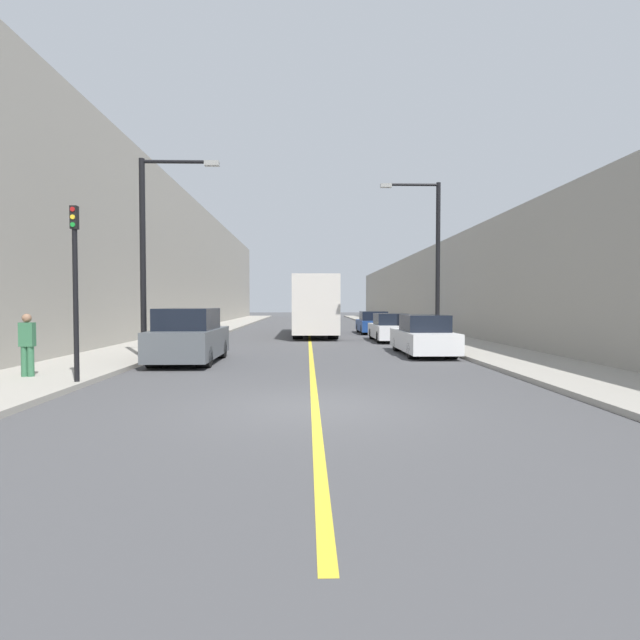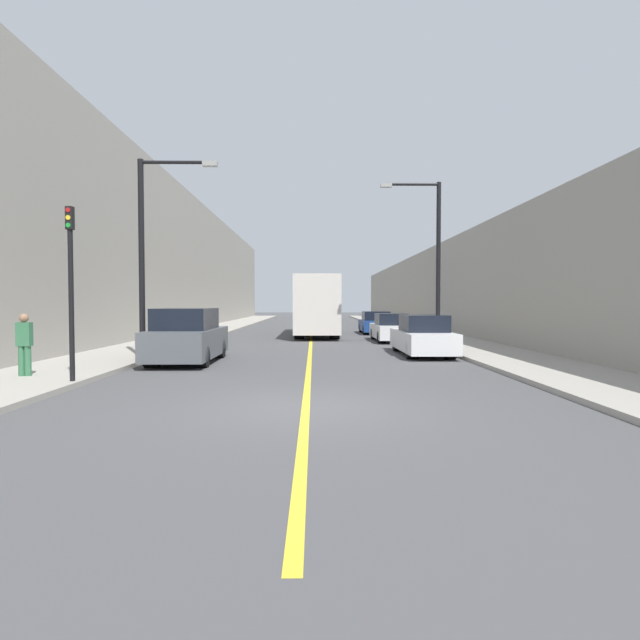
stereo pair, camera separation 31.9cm
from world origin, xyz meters
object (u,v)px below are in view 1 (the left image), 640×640
car_right_mid (390,329)px  street_lamp_right (432,252)px  pedestrian (27,344)px  bus (315,305)px  car_right_far (373,323)px  street_lamp_left (150,243)px  traffic_light (75,286)px  car_right_near (423,337)px  parked_suv_left (189,338)px

car_right_mid → street_lamp_right: street_lamp_right is taller
street_lamp_right → pedestrian: bearing=-143.3°
bus → car_right_far: 4.56m
street_lamp_left → traffic_light: bearing=-91.8°
pedestrian → street_lamp_left: bearing=67.6°
street_lamp_right → car_right_near: bearing=-109.7°
traffic_light → car_right_mid: bearing=55.1°
car_right_near → car_right_mid: bearing=91.2°
car_right_far → traffic_light: traffic_light is taller
car_right_far → parked_suv_left: bearing=-117.5°
car_right_near → pedestrian: size_ratio=2.97×
bus → car_right_near: bus is taller
bus → pedestrian: bearing=-112.8°
pedestrian → car_right_mid: bearing=49.1°
bus → car_right_mid: bearing=-50.8°
car_right_mid → pedestrian: 17.69m
street_lamp_left → car_right_near: bearing=11.4°
car_right_near → car_right_mid: 7.00m
parked_suv_left → pedestrian: bearing=-128.6°
parked_suv_left → street_lamp_right: size_ratio=0.61×
bus → car_right_far: bus is taller
car_right_near → pedestrian: (-11.72, -6.38, 0.27)m
car_right_far → street_lamp_left: size_ratio=0.63×
street_lamp_right → pedestrian: (-12.87, -9.60, -3.37)m
car_right_mid → pedestrian: size_ratio=2.84×
bus → car_right_near: size_ratio=2.12×
traffic_light → car_right_near: bearing=35.7°
street_lamp_right → pedestrian: 16.41m
parked_suv_left → pedestrian: size_ratio=2.79×
car_right_near → street_lamp_left: 10.66m
street_lamp_right → pedestrian: size_ratio=4.53×
bus → traffic_light: bearing=-107.5°
parked_suv_left → car_right_far: 18.20m
pedestrian → car_right_far: bearing=60.1°
parked_suv_left → car_right_near: parked_suv_left is taller
street_lamp_left → pedestrian: (-1.81, -4.38, -3.11)m
bus → street_lamp_right: (5.22, -8.58, 2.44)m
parked_suv_left → street_lamp_right: street_lamp_right is taller
street_lamp_left → car_right_far: bearing=58.2°
traffic_light → pedestrian: traffic_light is taller
street_lamp_left → street_lamp_right: 12.24m
street_lamp_left → traffic_light: (-0.17, -5.25, -1.66)m
bus → pedestrian: size_ratio=6.30×
parked_suv_left → car_right_near: (8.53, 2.39, -0.15)m
street_lamp_left → traffic_light: size_ratio=1.62×
car_right_mid → street_lamp_left: bearing=-137.4°
car_right_near → traffic_light: 12.54m
parked_suv_left → car_right_far: size_ratio=1.05×
pedestrian → parked_suv_left: bearing=51.4°
bus → street_lamp_left: street_lamp_left is taller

